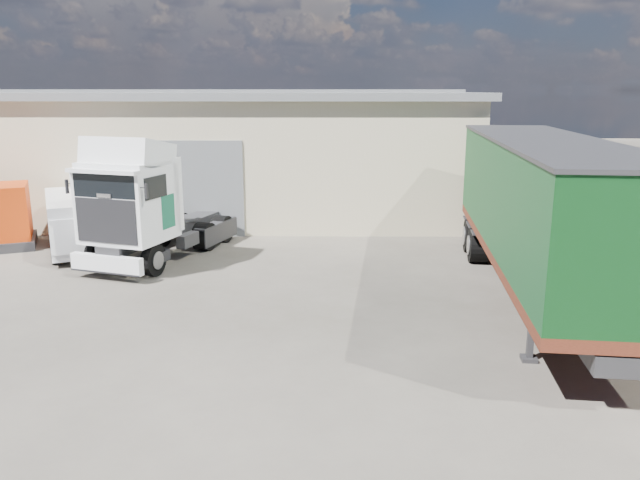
{
  "coord_description": "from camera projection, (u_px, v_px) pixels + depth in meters",
  "views": [
    {
      "loc": [
        3.2,
        -12.99,
        5.38
      ],
      "look_at": [
        2.96,
        3.0,
        1.54
      ],
      "focal_mm": 35.0,
      "sensor_mm": 36.0,
      "label": 1
    }
  ],
  "objects": [
    {
      "name": "warehouse",
      "position": [
        132.0,
        151.0,
        28.95
      ],
      "size": [
        30.6,
        12.6,
        5.42
      ],
      "color": "#BDAD91",
      "rests_on": "ground"
    },
    {
      "name": "box_trailer",
      "position": [
        542.0,
        203.0,
        16.01
      ],
      "size": [
        3.98,
        12.87,
        4.21
      ],
      "rotation": [
        0.0,
        0.0,
        -0.1
      ],
      "color": "#2D2D30",
      "rests_on": "ground"
    },
    {
      "name": "brick_boundary_wall",
      "position": [
        597.0,
        227.0,
        19.3
      ],
      "size": [
        0.35,
        26.0,
        2.5
      ],
      "primitive_type": "cube",
      "color": "maroon",
      "rests_on": "ground"
    },
    {
      "name": "tractor_unit",
      "position": [
        144.0,
        210.0,
        19.51
      ],
      "size": [
        4.05,
        6.4,
        4.1
      ],
      "rotation": [
        0.0,
        0.0,
        -0.31
      ],
      "color": "black",
      "rests_on": "ground"
    },
    {
      "name": "ground",
      "position": [
        186.0,
        338.0,
        13.93
      ],
      "size": [
        120.0,
        120.0,
        0.0
      ],
      "primitive_type": "plane",
      "color": "black",
      "rests_on": "ground"
    },
    {
      "name": "panel_van",
      "position": [
        79.0,
        223.0,
        21.2
      ],
      "size": [
        3.65,
        5.01,
        1.9
      ],
      "rotation": [
        0.0,
        0.0,
        0.43
      ],
      "color": "black",
      "rests_on": "ground"
    }
  ]
}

